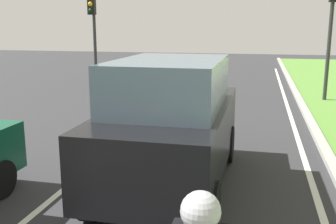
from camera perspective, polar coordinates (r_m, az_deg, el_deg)
The scene contains 7 objects.
ground_plane at distance 11.94m, azimuth 0.35°, elevation -1.27°, with size 60.00×60.00×0.00m, color #2D2D30.
lane_line_center at distance 12.11m, azimuth -2.88°, elevation -1.07°, with size 0.12×32.00×0.01m, color silver.
lane_line_right_edge at distance 11.71m, azimuth 17.82°, elevation -2.14°, with size 0.12×32.00×0.01m, color silver.
curb_right at distance 11.75m, azimuth 20.27°, elevation -1.98°, with size 0.24×48.00×0.12m, color #9E9B93.
car_suv_ahead at distance 6.84m, azimuth 0.53°, elevation -1.60°, with size 1.97×4.50×2.28m.
traffic_light_near_right at distance 15.82m, azimuth 22.70°, elevation 13.07°, with size 0.32×0.50×4.92m.
traffic_light_overhead_left at distance 18.20m, azimuth -10.82°, elevation 12.71°, with size 0.32×0.50×4.31m.
Camera 1 is at (2.56, 2.69, 2.82)m, focal length 42.07 mm.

